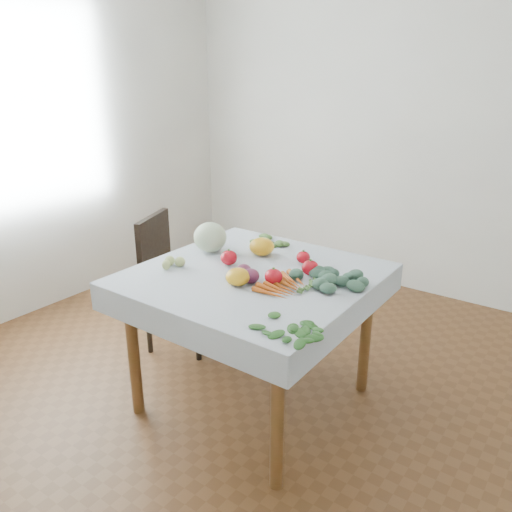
{
  "coord_description": "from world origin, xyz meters",
  "views": [
    {
      "loc": [
        1.36,
        -1.87,
        1.7
      ],
      "look_at": [
        -0.03,
        0.06,
        0.82
      ],
      "focal_mm": 35.0,
      "sensor_mm": 36.0,
      "label": 1
    }
  ],
  "objects": [
    {
      "name": "tomato_c",
      "position": [
        0.16,
        -0.06,
        0.79
      ],
      "size": [
        0.11,
        0.11,
        0.08
      ],
      "primitive_type": "ellipsoid",
      "rotation": [
        0.0,
        0.0,
        0.33
      ],
      "color": "red",
      "rests_on": "tablecloth"
    },
    {
      "name": "heirloom_back",
      "position": [
        -0.12,
        0.24,
        0.8
      ],
      "size": [
        0.15,
        0.15,
        0.1
      ],
      "primitive_type": "ellipsoid",
      "rotation": [
        0.0,
        0.0,
        -0.12
      ],
      "color": "#F2AA19",
      "rests_on": "tablecloth"
    },
    {
      "name": "chair",
      "position": [
        -0.81,
        0.2,
        0.5
      ],
      "size": [
        0.5,
        0.5,
        0.87
      ],
      "color": "black",
      "rests_on": "ground"
    },
    {
      "name": "left_wall",
      "position": [
        -2.0,
        0.0,
        1.35
      ],
      "size": [
        0.04,
        4.0,
        2.7
      ],
      "primitive_type": "cube",
      "color": "white",
      "rests_on": "ground"
    },
    {
      "name": "tomatillo_cluster",
      "position": [
        -0.36,
        -0.19,
        0.78
      ],
      "size": [
        0.11,
        0.1,
        0.04
      ],
      "color": "#C8D37A",
      "rests_on": "tablecloth"
    },
    {
      "name": "back_wall",
      "position": [
        0.0,
        2.0,
        1.35
      ],
      "size": [
        4.0,
        0.04,
        2.7
      ],
      "primitive_type": "cube",
      "color": "white",
      "rests_on": "ground"
    },
    {
      "name": "tomato_b",
      "position": [
        0.13,
        0.26,
        0.79
      ],
      "size": [
        0.08,
        0.08,
        0.06
      ],
      "primitive_type": "ellipsoid",
      "rotation": [
        0.0,
        0.0,
        0.13
      ],
      "color": "red",
      "rests_on": "tablecloth"
    },
    {
      "name": "ground",
      "position": [
        0.0,
        0.0,
        0.0
      ],
      "size": [
        4.0,
        4.0,
        0.0
      ],
      "primitive_type": "plane",
      "color": "brown"
    },
    {
      "name": "onion_a",
      "position": [
        -0.01,
        -0.08,
        0.79
      ],
      "size": [
        0.1,
        0.1,
        0.07
      ],
      "primitive_type": "ellipsoid",
      "rotation": [
        0.0,
        0.0,
        -0.4
      ],
      "color": "#4F1632",
      "rests_on": "tablecloth"
    },
    {
      "name": "cabbage",
      "position": [
        -0.39,
        0.12,
        0.84
      ],
      "size": [
        0.21,
        0.21,
        0.17
      ],
      "primitive_type": "ellipsoid",
      "rotation": [
        0.0,
        0.0,
        -0.13
      ],
      "color": "#B3C8A7",
      "rests_on": "tablecloth"
    },
    {
      "name": "tomato_a",
      "position": [
        -0.17,
        0.02,
        0.79
      ],
      "size": [
        0.11,
        0.11,
        0.08
      ],
      "primitive_type": "ellipsoid",
      "rotation": [
        0.0,
        0.0,
        -0.36
      ],
      "color": "red",
      "rests_on": "tablecloth"
    },
    {
      "name": "kale_bunch",
      "position": [
        0.36,
        0.12,
        0.78
      ],
      "size": [
        0.32,
        0.3,
        0.04
      ],
      "color": "#3C6351",
      "rests_on": "tablecloth"
    },
    {
      "name": "tomato_d",
      "position": [
        0.24,
        0.14,
        0.79
      ],
      "size": [
        0.09,
        0.09,
        0.07
      ],
      "primitive_type": "ellipsoid",
      "rotation": [
        0.0,
        0.0,
        0.05
      ],
      "color": "red",
      "rests_on": "tablecloth"
    },
    {
      "name": "table",
      "position": [
        0.0,
        0.0,
        0.65
      ],
      "size": [
        1.0,
        1.0,
        0.75
      ],
      "color": "brown",
      "rests_on": "ground"
    },
    {
      "name": "heirloom_front",
      "position": [
        0.03,
        -0.17,
        0.8
      ],
      "size": [
        0.14,
        0.14,
        0.08
      ],
      "primitive_type": "ellipsoid",
      "rotation": [
        0.0,
        0.0,
        0.21
      ],
      "color": "#F2AA19",
      "rests_on": "tablecloth"
    },
    {
      "name": "onion_b",
      "position": [
        0.06,
        -0.11,
        0.79
      ],
      "size": [
        0.1,
        0.1,
        0.07
      ],
      "primitive_type": "ellipsoid",
      "rotation": [
        0.0,
        0.0,
        -0.15
      ],
      "color": "#4F1632",
      "rests_on": "tablecloth"
    },
    {
      "name": "tablecloth",
      "position": [
        0.0,
        0.0,
        0.75
      ],
      "size": [
        1.12,
        1.12,
        0.01
      ],
      "primitive_type": "cube",
      "color": "silver",
      "rests_on": "table"
    },
    {
      "name": "dill_bunch",
      "position": [
        -0.18,
        0.45,
        0.77
      ],
      "size": [
        0.24,
        0.17,
        0.02
      ],
      "color": "#486C31",
      "rests_on": "tablecloth"
    },
    {
      "name": "carrot_bunch",
      "position": [
        0.23,
        -0.08,
        0.77
      ],
      "size": [
        0.19,
        0.3,
        0.03
      ],
      "color": "#CA4816",
      "rests_on": "tablecloth"
    },
    {
      "name": "basil_bunch",
      "position": [
        0.46,
        -0.42,
        0.76
      ],
      "size": [
        0.27,
        0.24,
        0.01
      ],
      "color": "#245B1C",
      "rests_on": "tablecloth"
    }
  ]
}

